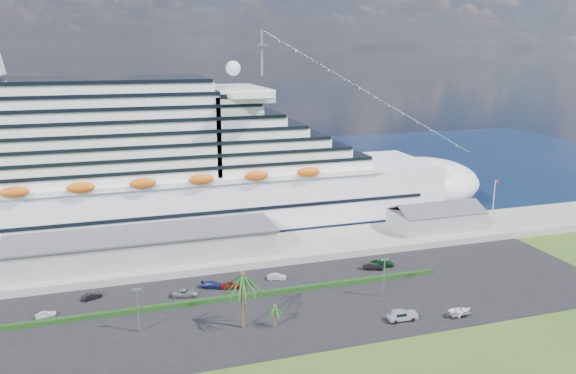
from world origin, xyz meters
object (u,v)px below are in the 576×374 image
object	(u,v)px
cruise_ship	(149,174)
boat_trailer	(460,311)
pickup_truck	(402,315)
parked_car_3	(213,285)

from	to	relation	value
cruise_ship	boat_trailer	world-z (taller)	cruise_ship
cruise_ship	pickup_truck	distance (m)	79.03
pickup_truck	boat_trailer	bearing A→B (deg)	-8.60
pickup_truck	cruise_ship	bearing A→B (deg)	121.20
pickup_truck	boat_trailer	xyz separation A→B (m)	(11.34, -1.72, -0.02)
boat_trailer	parked_car_3	bearing A→B (deg)	147.60
parked_car_3	pickup_truck	distance (m)	39.73
parked_car_3	boat_trailer	size ratio (longest dim) A/B	0.88
parked_car_3	boat_trailer	world-z (taller)	boat_trailer
cruise_ship	pickup_truck	xyz separation A→B (m)	(40.15, -66.29, -15.50)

